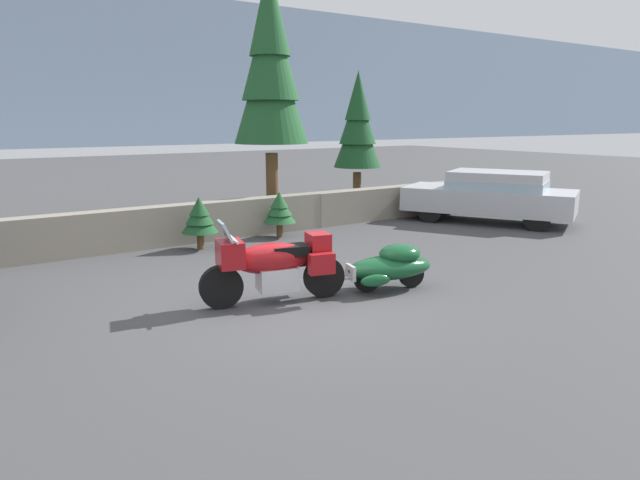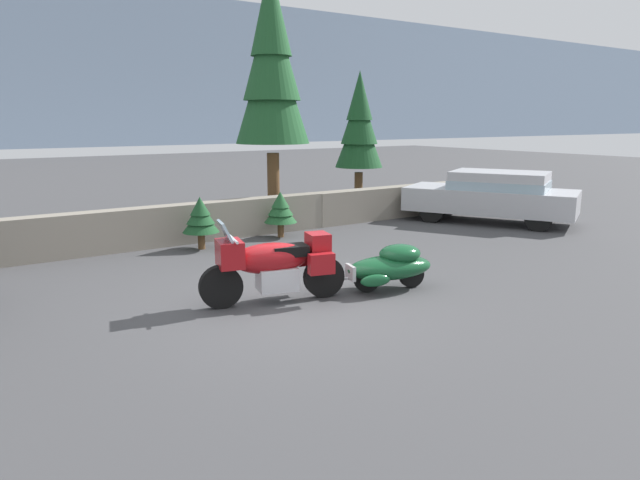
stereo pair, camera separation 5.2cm
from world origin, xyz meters
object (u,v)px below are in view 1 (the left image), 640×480
at_px(sedan_at_right_edge, 491,194).
at_px(pine_tree_secondary, 358,125).
at_px(pine_tree_tall, 270,65).
at_px(car_shaped_trailer, 390,266).
at_px(touring_motorcycle, 273,264).

relative_size(sedan_at_right_edge, pine_tree_secondary, 1.14).
bearing_deg(pine_tree_secondary, sedan_at_right_edge, -61.04).
height_order(pine_tree_tall, pine_tree_secondary, pine_tree_tall).
bearing_deg(car_shaped_trailer, pine_tree_secondary, 55.85).
height_order(car_shaped_trailer, pine_tree_tall, pine_tree_tall).
relative_size(car_shaped_trailer, sedan_at_right_edge, 0.46).
xyz_separation_m(pine_tree_tall, pine_tree_secondary, (3.22, 0.43, -1.53)).
bearing_deg(pine_tree_secondary, pine_tree_tall, -172.43).
height_order(touring_motorcycle, pine_tree_tall, pine_tree_tall).
bearing_deg(pine_tree_secondary, car_shaped_trailer, -124.15).
bearing_deg(touring_motorcycle, sedan_at_right_edge, 18.34).
relative_size(touring_motorcycle, pine_tree_tall, 0.34).
xyz_separation_m(car_shaped_trailer, pine_tree_tall, (1.42, 6.41, 3.76)).
relative_size(sedan_at_right_edge, pine_tree_tall, 0.72).
relative_size(touring_motorcycle, sedan_at_right_edge, 0.47).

